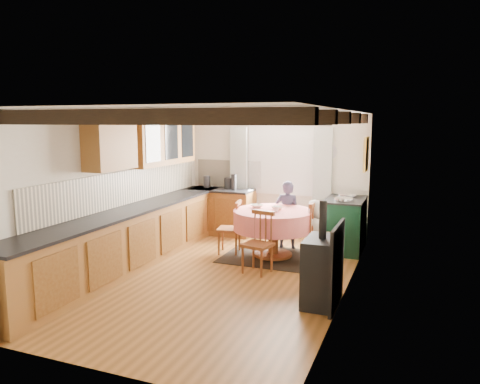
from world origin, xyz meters
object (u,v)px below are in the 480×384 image
at_px(chair_left, 229,227).
at_px(cup, 276,209).
at_px(dining_table, 273,234).
at_px(chair_right, 324,234).
at_px(cast_iron_stove, 322,253).
at_px(child_right, 315,231).
at_px(chair_near, 257,243).
at_px(child_far, 287,215).
at_px(aga_range, 344,224).

distance_m(chair_left, cup, 0.95).
height_order(dining_table, chair_right, chair_right).
xyz_separation_m(dining_table, cast_iron_stove, (1.15, -1.68, 0.26)).
bearing_deg(dining_table, chair_left, -178.04).
bearing_deg(chair_left, dining_table, 80.67).
xyz_separation_m(chair_left, child_right, (1.48, 0.07, 0.05)).
height_order(dining_table, cup, cup).
bearing_deg(cast_iron_stove, chair_near, 143.38).
distance_m(child_far, cup, 0.78).
height_order(chair_right, aga_range, chair_right).
distance_m(chair_near, child_right, 1.11).
bearing_deg(cast_iron_stove, chair_right, 100.16).
distance_m(aga_range, cup, 1.41).
distance_m(chair_left, chair_right, 1.64).
relative_size(chair_near, cup, 10.36).
xyz_separation_m(chair_left, aga_range, (1.82, 0.90, 0.01)).
xyz_separation_m(chair_near, cast_iron_stove, (1.14, -0.85, 0.19)).
height_order(dining_table, chair_near, chair_near).
bearing_deg(cast_iron_stove, child_right, 104.80).
xyz_separation_m(chair_right, cup, (-0.78, -0.05, 0.35)).
relative_size(cast_iron_stove, child_right, 1.29).
relative_size(chair_near, chair_left, 1.02).
bearing_deg(chair_left, child_far, 117.71).
height_order(chair_near, child_right, child_right).
bearing_deg(child_right, dining_table, 110.59).
distance_m(chair_right, cast_iron_stove, 1.67).
bearing_deg(cast_iron_stove, chair_left, 139.45).
bearing_deg(aga_range, chair_right, -101.33).
bearing_deg(chair_near, cast_iron_stove, -24.47).
bearing_deg(chair_left, cup, 74.43).
bearing_deg(chair_right, cast_iron_stove, -163.78).
height_order(aga_range, child_far, child_far).
relative_size(chair_left, aga_range, 0.90).
relative_size(child_far, cup, 13.53).
bearing_deg(chair_left, aga_range, 105.04).
bearing_deg(child_right, cup, 119.33).
xyz_separation_m(chair_right, child_right, (-0.16, 0.08, 0.01)).
xyz_separation_m(cast_iron_stove, child_far, (-1.09, 2.34, -0.05)).
bearing_deg(chair_left, chair_right, 78.19).
bearing_deg(chair_near, cup, 97.13).
relative_size(chair_left, child_far, 0.75).
relative_size(chair_near, aga_range, 0.91).
relative_size(dining_table, chair_left, 1.45).
bearing_deg(chair_right, chair_left, 95.54).
bearing_deg(chair_near, chair_right, 55.48).
height_order(chair_near, child_far, child_far).
bearing_deg(cup, aga_range, 45.18).
xyz_separation_m(chair_right, aga_range, (0.18, 0.92, -0.02)).
bearing_deg(cup, chair_right, 3.65).
bearing_deg(child_right, chair_right, -100.17).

